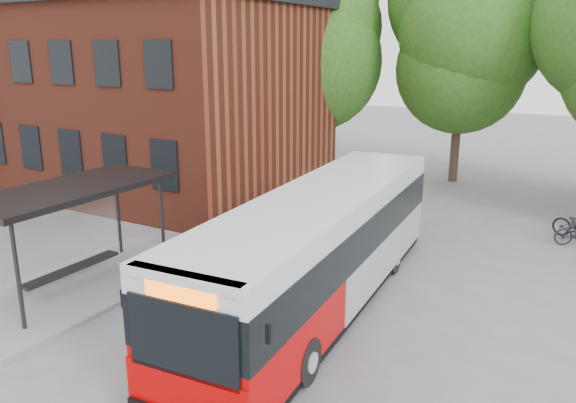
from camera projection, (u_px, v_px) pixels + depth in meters
The scene contains 6 objects.
ground at pixel (238, 311), 13.97m from camera, with size 100.00×100.00×0.00m, color slate.
station_building at pixel (120, 93), 26.63m from camera, with size 18.40×10.40×8.50m, color maroon, non-canonical shape.
bus_shelter at pixel (76, 238), 14.93m from camera, with size 3.60×7.00×2.90m, color #29292C, non-canonical shape.
tree_0 at pixel (318, 65), 28.77m from camera, with size 7.92×7.92×11.00m, color #265316, non-canonical shape.
tree_1 at pixel (461, 73), 26.30m from camera, with size 7.92×7.92×10.40m, color #265316, non-canonical shape.
city_bus at pixel (321, 250), 13.95m from camera, with size 2.48×11.64×2.96m, color #C30101, non-canonical shape.
Camera 1 is at (7.47, -10.40, 6.34)m, focal length 35.00 mm.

